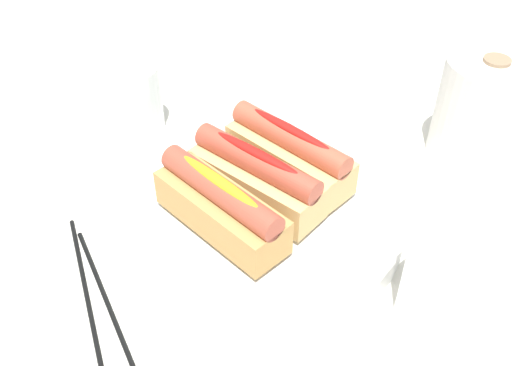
{
  "coord_description": "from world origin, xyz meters",
  "views": [
    {
      "loc": [
        0.37,
        -0.27,
        0.46
      ],
      "look_at": [
        -0.02,
        -0.0,
        0.06
      ],
      "focal_mm": 42.07,
      "sensor_mm": 36.0,
      "label": 1
    }
  ],
  "objects_px": {
    "hotdog_front": "(219,204)",
    "chopstick_far": "(86,294)",
    "hotdog_back": "(256,177)",
    "water_glass": "(136,100)",
    "paper_towel_roll": "(483,110)",
    "hotdog_side": "(289,153)",
    "chopstick_near": "(111,309)",
    "napkin_box": "(476,279)",
    "serving_bowl": "(256,209)"
  },
  "relations": [
    {
      "from": "hotdog_side",
      "to": "chopstick_near",
      "type": "bearing_deg",
      "value": -82.07
    },
    {
      "from": "chopstick_far",
      "to": "hotdog_back",
      "type": "bearing_deg",
      "value": 101.43
    },
    {
      "from": "hotdog_front",
      "to": "chopstick_far",
      "type": "bearing_deg",
      "value": -99.21
    },
    {
      "from": "hotdog_side",
      "to": "napkin_box",
      "type": "relative_size",
      "value": 1.05
    },
    {
      "from": "hotdog_side",
      "to": "chopstick_far",
      "type": "xyz_separation_m",
      "value": [
        0.0,
        -0.25,
        -0.06
      ]
    },
    {
      "from": "paper_towel_roll",
      "to": "napkin_box",
      "type": "height_order",
      "value": "napkin_box"
    },
    {
      "from": "hotdog_side",
      "to": "paper_towel_roll",
      "type": "bearing_deg",
      "value": 74.38
    },
    {
      "from": "chopstick_far",
      "to": "water_glass",
      "type": "bearing_deg",
      "value": 157.47
    },
    {
      "from": "paper_towel_roll",
      "to": "hotdog_back",
      "type": "bearing_deg",
      "value": -100.44
    },
    {
      "from": "serving_bowl",
      "to": "water_glass",
      "type": "bearing_deg",
      "value": -174.36
    },
    {
      "from": "water_glass",
      "to": "chopstick_far",
      "type": "bearing_deg",
      "value": -36.9
    },
    {
      "from": "hotdog_back",
      "to": "hotdog_side",
      "type": "height_order",
      "value": "same"
    },
    {
      "from": "paper_towel_roll",
      "to": "napkin_box",
      "type": "distance_m",
      "value": 0.28
    },
    {
      "from": "hotdog_front",
      "to": "paper_towel_roll",
      "type": "xyz_separation_m",
      "value": [
        0.04,
        0.35,
        0.0
      ]
    },
    {
      "from": "hotdog_front",
      "to": "chopstick_near",
      "type": "distance_m",
      "value": 0.14
    },
    {
      "from": "hotdog_front",
      "to": "water_glass",
      "type": "relative_size",
      "value": 1.73
    },
    {
      "from": "water_glass",
      "to": "napkin_box",
      "type": "bearing_deg",
      "value": 11.23
    },
    {
      "from": "napkin_box",
      "to": "paper_towel_roll",
      "type": "bearing_deg",
      "value": 119.5
    },
    {
      "from": "water_glass",
      "to": "serving_bowl",
      "type": "bearing_deg",
      "value": 5.64
    },
    {
      "from": "hotdog_front",
      "to": "chopstick_far",
      "type": "xyz_separation_m",
      "value": [
        -0.02,
        -0.14,
        -0.06
      ]
    },
    {
      "from": "paper_towel_roll",
      "to": "hotdog_front",
      "type": "bearing_deg",
      "value": -96.76
    },
    {
      "from": "serving_bowl",
      "to": "chopstick_near",
      "type": "relative_size",
      "value": 1.47
    },
    {
      "from": "serving_bowl",
      "to": "hotdog_back",
      "type": "relative_size",
      "value": 2.04
    },
    {
      "from": "hotdog_front",
      "to": "paper_towel_roll",
      "type": "distance_m",
      "value": 0.35
    },
    {
      "from": "paper_towel_roll",
      "to": "chopstick_near",
      "type": "distance_m",
      "value": 0.48
    },
    {
      "from": "serving_bowl",
      "to": "paper_towel_roll",
      "type": "relative_size",
      "value": 2.41
    },
    {
      "from": "hotdog_side",
      "to": "napkin_box",
      "type": "xyz_separation_m",
      "value": [
        0.24,
        0.01,
        0.01
      ]
    },
    {
      "from": "napkin_box",
      "to": "chopstick_far",
      "type": "height_order",
      "value": "napkin_box"
    },
    {
      "from": "hotdog_back",
      "to": "water_glass",
      "type": "relative_size",
      "value": 1.75
    },
    {
      "from": "napkin_box",
      "to": "chopstick_near",
      "type": "relative_size",
      "value": 0.68
    },
    {
      "from": "serving_bowl",
      "to": "napkin_box",
      "type": "bearing_deg",
      "value": 16.91
    },
    {
      "from": "hotdog_back",
      "to": "water_glass",
      "type": "bearing_deg",
      "value": -174.36
    },
    {
      "from": "water_glass",
      "to": "chopstick_far",
      "type": "distance_m",
      "value": 0.29
    },
    {
      "from": "hotdog_side",
      "to": "chopstick_near",
      "type": "relative_size",
      "value": 0.71
    },
    {
      "from": "hotdog_back",
      "to": "chopstick_far",
      "type": "distance_m",
      "value": 0.2
    },
    {
      "from": "serving_bowl",
      "to": "napkin_box",
      "type": "height_order",
      "value": "napkin_box"
    },
    {
      "from": "hotdog_front",
      "to": "napkin_box",
      "type": "distance_m",
      "value": 0.25
    },
    {
      "from": "water_glass",
      "to": "napkin_box",
      "type": "relative_size",
      "value": 0.6
    },
    {
      "from": "chopstick_far",
      "to": "napkin_box",
      "type": "bearing_deg",
      "value": 62.59
    },
    {
      "from": "napkin_box",
      "to": "chopstick_far",
      "type": "bearing_deg",
      "value": -139.68
    },
    {
      "from": "water_glass",
      "to": "chopstick_far",
      "type": "relative_size",
      "value": 0.41
    },
    {
      "from": "serving_bowl",
      "to": "hotdog_side",
      "type": "bearing_deg",
      "value": 103.59
    },
    {
      "from": "hotdog_side",
      "to": "napkin_box",
      "type": "bearing_deg",
      "value": 3.6
    },
    {
      "from": "paper_towel_roll",
      "to": "chopstick_far",
      "type": "distance_m",
      "value": 0.5
    },
    {
      "from": "water_glass",
      "to": "chopstick_near",
      "type": "xyz_separation_m",
      "value": [
        0.26,
        -0.16,
        -0.04
      ]
    },
    {
      "from": "hotdog_front",
      "to": "water_glass",
      "type": "xyz_separation_m",
      "value": [
        -0.25,
        0.03,
        -0.02
      ]
    },
    {
      "from": "water_glass",
      "to": "hotdog_front",
      "type": "bearing_deg",
      "value": -6.8
    },
    {
      "from": "hotdog_back",
      "to": "hotdog_side",
      "type": "distance_m",
      "value": 0.06
    },
    {
      "from": "hotdog_back",
      "to": "water_glass",
      "type": "distance_m",
      "value": 0.24
    },
    {
      "from": "chopstick_near",
      "to": "chopstick_far",
      "type": "distance_m",
      "value": 0.03
    }
  ]
}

